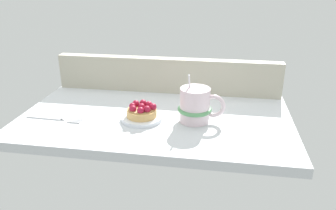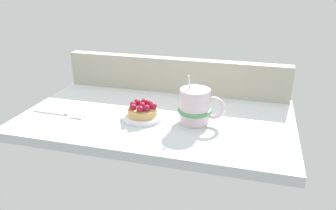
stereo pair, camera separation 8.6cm
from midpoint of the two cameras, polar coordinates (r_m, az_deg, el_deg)
ground_plane at (r=91.44cm, az=-4.81°, el=-2.49°), size 72.61×42.00×2.46cm
window_rail_back at (r=106.55cm, az=-2.48°, el=5.09°), size 71.16×3.60×11.01cm
dessert_plate at (r=88.34cm, az=-7.27°, el=-2.29°), size 10.87×10.87×1.05cm
raspberry_tart at (r=87.48cm, az=-7.32°, el=-1.02°), size 7.86×7.86×3.72cm
coffee_mug at (r=85.39cm, az=1.94°, el=-0.15°), size 12.26×8.85×12.69cm
dessert_fork at (r=94.31cm, az=-21.34°, el=-2.21°), size 15.70×2.56×0.60cm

